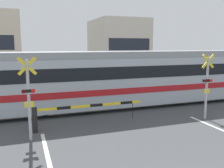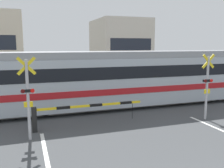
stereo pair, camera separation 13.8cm
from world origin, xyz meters
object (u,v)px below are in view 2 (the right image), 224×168
object	(u,v)px
crossing_barrier_far	(122,85)
pedestrian	(61,77)
crossing_barrier_near	(69,111)
crossing_signal_left	(28,95)
commuter_train	(137,76)
crossing_signal_right	(207,84)

from	to	relation	value
crossing_barrier_far	pedestrian	bearing A→B (deg)	136.29
crossing_barrier_near	crossing_signal_left	distance (m)	2.05
crossing_barrier_near	crossing_barrier_far	world-z (taller)	same
commuter_train	crossing_barrier_near	world-z (taller)	commuter_train
crossing_barrier_near	crossing_signal_right	xyz separation A→B (m)	(6.40, -0.80, 0.97)
commuter_train	crossing_barrier_near	size ratio (longest dim) A/B	3.58
crossing_barrier_near	commuter_train	bearing A→B (deg)	33.80
crossing_barrier_far	crossing_signal_left	distance (m)	9.37
crossing_barrier_far	pedestrian	distance (m)	5.32
crossing_barrier_near	pedestrian	world-z (taller)	pedestrian
crossing_barrier_far	pedestrian	xyz separation A→B (m)	(-3.84, 3.67, 0.28)
crossing_barrier_far	crossing_signal_right	size ratio (longest dim) A/B	1.55
crossing_barrier_near	crossing_signal_left	size ratio (longest dim) A/B	1.55
crossing_barrier_near	crossing_barrier_far	bearing A→B (deg)	51.38
crossing_barrier_near	crossing_signal_right	world-z (taller)	crossing_signal_right
crossing_barrier_far	crossing_signal_left	bearing A→B (deg)	-133.33
crossing_signal_right	crossing_signal_left	bearing A→B (deg)	180.00
commuter_train	crossing_barrier_far	xyz separation A→B (m)	(0.28, 2.97, -0.95)
crossing_signal_left	pedestrian	bearing A→B (deg)	76.26
crossing_signal_left	commuter_train	bearing A→B (deg)	31.91
commuter_train	crossing_signal_right	xyz separation A→B (m)	(1.89, -3.81, 0.02)
crossing_barrier_far	commuter_train	bearing A→B (deg)	-95.30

